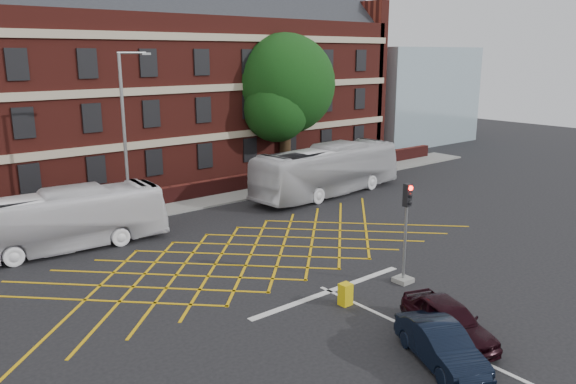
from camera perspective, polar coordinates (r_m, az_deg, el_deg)
ground at (r=25.65m, az=-1.18°, el=-7.61°), size 120.00×120.00×0.00m
victorian_building at (r=43.46m, az=-19.58°, el=11.07°), size 51.00×12.17×20.40m
boundary_wall at (r=36.12m, az=-14.06°, el=-0.70°), size 56.00×0.50×1.10m
far_pavement at (r=35.37m, az=-13.31°, el=-1.79°), size 60.00×3.00×0.12m
glass_block at (r=63.05m, az=11.53°, el=9.64°), size 14.00×10.00×10.00m
box_junction_hatching at (r=27.14m, az=-3.82°, el=-6.38°), size 8.22×8.22×0.02m
stop_line at (r=23.21m, az=4.25°, el=-10.02°), size 8.00×0.30×0.02m
centre_line at (r=19.56m, az=18.00°, el=-15.56°), size 0.15×14.00×0.02m
bus_left at (r=29.44m, az=-22.67°, el=-2.78°), size 10.90×3.42×2.99m
bus_right at (r=38.21m, az=4.07°, el=2.23°), size 12.32×3.85×3.38m
car_navy at (r=18.61m, az=15.28°, el=-14.76°), size 2.77×4.05×1.26m
car_maroon at (r=20.07m, az=15.97°, el=-12.43°), size 2.88×4.35×1.37m
deciduous_tree at (r=44.35m, az=-0.33°, el=10.21°), size 7.93×7.79×10.98m
traffic_light_near at (r=23.90m, az=11.80°, el=-5.05°), size 0.70×0.70×4.27m
street_lamp at (r=31.61m, az=-15.95°, el=2.26°), size 2.25×1.00×9.49m
utility_cabinet at (r=21.96m, az=5.85°, el=-10.29°), size 0.45×0.41×0.86m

